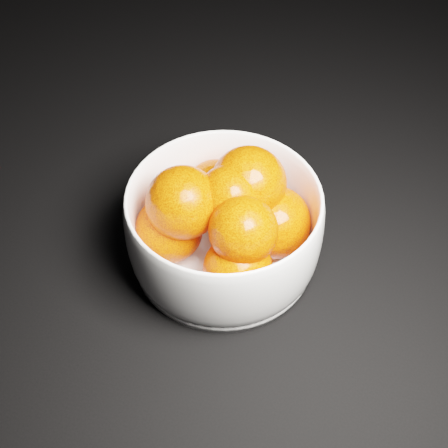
% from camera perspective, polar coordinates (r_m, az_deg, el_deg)
% --- Properties ---
extents(bowl, '(0.20, 0.20, 0.10)m').
position_cam_1_polar(bowl, '(0.62, 0.00, -0.29)').
color(bowl, white).
rests_on(bowl, ground).
extents(orange_pile, '(0.17, 0.16, 0.11)m').
position_cam_1_polar(orange_pile, '(0.61, 0.27, 0.92)').
color(orange_pile, '#F64105').
rests_on(orange_pile, bowl).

